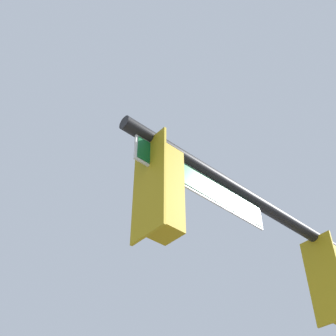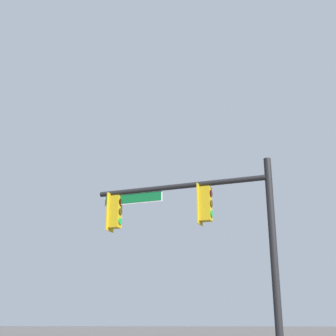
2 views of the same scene
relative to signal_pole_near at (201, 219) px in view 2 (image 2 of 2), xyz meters
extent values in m
cylinder|color=black|center=(-2.16, 0.39, -1.29)|extent=(0.22, 0.22, 6.08)
cylinder|color=black|center=(0.68, -0.12, 1.15)|extent=(5.73, 1.20, 0.17)
cube|color=gold|center=(0.02, 0.00, 0.48)|extent=(0.12, 0.52, 1.30)
cube|color=#B79314|center=(-0.17, 0.03, 0.48)|extent=(0.41, 0.38, 1.10)
cylinder|color=#B79314|center=(-0.17, 0.03, 1.09)|extent=(0.04, 0.04, 0.12)
cylinder|color=#340503|center=(-0.37, 0.07, 0.81)|extent=(0.07, 0.22, 0.22)
cylinder|color=#392D05|center=(-0.37, 0.07, 0.48)|extent=(0.07, 0.22, 0.22)
cylinder|color=green|center=(-0.37, 0.07, 0.15)|extent=(0.07, 0.22, 0.22)
cube|color=gold|center=(3.15, -0.57, 0.48)|extent=(0.12, 0.52, 1.30)
cube|color=#B79314|center=(2.96, -0.53, 0.48)|extent=(0.41, 0.38, 1.10)
cylinder|color=#B79314|center=(2.96, -0.53, 1.09)|extent=(0.04, 0.04, 0.12)
cylinder|color=#340503|center=(2.77, -0.50, 0.81)|extent=(0.07, 0.22, 0.22)
cylinder|color=#392D05|center=(2.77, -0.50, 0.48)|extent=(0.07, 0.22, 0.22)
cylinder|color=green|center=(2.77, -0.50, 0.15)|extent=(0.07, 0.22, 0.22)
cube|color=#0F602D|center=(2.32, -0.42, 0.90)|extent=(2.04, 0.40, 0.31)
cube|color=white|center=(2.32, -0.42, 0.90)|extent=(2.09, 0.40, 0.37)
camera|label=1|loc=(6.05, 2.00, -2.64)|focal=50.00mm
camera|label=2|loc=(-1.61, 14.40, -3.10)|focal=50.00mm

